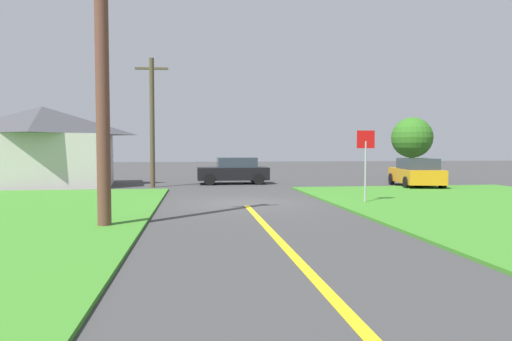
# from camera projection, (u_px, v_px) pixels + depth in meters

# --- Properties ---
(ground_plane) EXTENTS (120.00, 120.00, 0.00)m
(ground_plane) POSITION_uv_depth(u_px,v_px,m) (244.00, 203.00, 17.58)
(ground_plane) COLOR #3C3C3C
(lane_stripe_center) EXTENTS (0.20, 14.00, 0.01)m
(lane_stripe_center) POSITION_uv_depth(u_px,v_px,m) (284.00, 246.00, 9.66)
(lane_stripe_center) COLOR yellow
(lane_stripe_center) RESTS_ON ground
(stop_sign) EXTENTS (0.68, 0.12, 2.84)m
(stop_sign) POSITION_uv_depth(u_px,v_px,m) (366.00, 153.00, 17.13)
(stop_sign) COLOR #9EA0A8
(stop_sign) RESTS_ON ground
(car_approaching_junction) EXTENTS (4.32, 2.13, 1.62)m
(car_approaching_junction) POSITION_uv_depth(u_px,v_px,m) (234.00, 171.00, 27.20)
(car_approaching_junction) COLOR black
(car_approaching_junction) RESTS_ON ground
(car_on_crossroad) EXTENTS (2.78, 4.87, 1.62)m
(car_on_crossroad) POSITION_uv_depth(u_px,v_px,m) (416.00, 173.00, 24.89)
(car_on_crossroad) COLOR orange
(car_on_crossroad) RESTS_ON ground
(utility_pole_near) EXTENTS (1.78, 0.51, 8.99)m
(utility_pole_near) POSITION_uv_depth(u_px,v_px,m) (102.00, 55.00, 11.67)
(utility_pole_near) COLOR brown
(utility_pole_near) RESTS_ON ground
(utility_pole_mid) EXTENTS (1.80, 0.26, 7.14)m
(utility_pole_mid) POSITION_uv_depth(u_px,v_px,m) (152.00, 120.00, 24.56)
(utility_pole_mid) COLOR #4E422D
(utility_pole_mid) RESTS_ON ground
(oak_tree_left) EXTENTS (2.87, 2.87, 4.39)m
(oak_tree_left) POSITION_uv_depth(u_px,v_px,m) (412.00, 138.00, 31.56)
(oak_tree_left) COLOR brown
(oak_tree_left) RESTS_ON ground
(barn) EXTENTS (8.10, 6.44, 4.56)m
(barn) POSITION_uv_depth(u_px,v_px,m) (43.00, 146.00, 25.35)
(barn) COLOR beige
(barn) RESTS_ON ground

